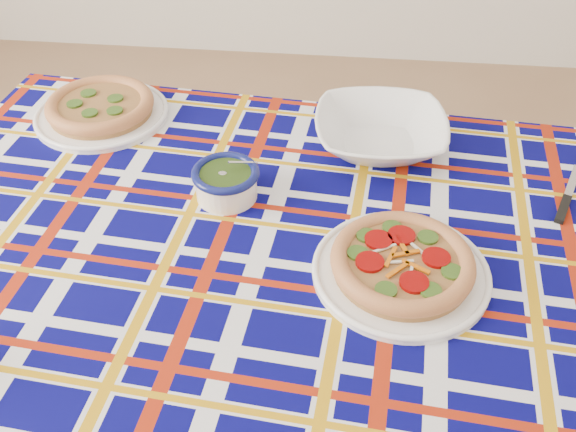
# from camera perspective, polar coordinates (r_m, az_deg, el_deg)

# --- Properties ---
(floor) EXTENTS (4.00, 4.00, 0.00)m
(floor) POSITION_cam_1_polar(r_m,az_deg,el_deg) (1.68, -9.32, -17.53)
(floor) COLOR #8E6849
(floor) RESTS_ON ground
(dining_table) EXTENTS (1.53, 1.03, 0.68)m
(dining_table) POSITION_cam_1_polar(r_m,az_deg,el_deg) (1.11, 1.53, -5.49)
(dining_table) COLOR brown
(dining_table) RESTS_ON floor
(tablecloth) EXTENTS (1.56, 1.06, 0.10)m
(tablecloth) POSITION_cam_1_polar(r_m,az_deg,el_deg) (1.09, 1.55, -4.67)
(tablecloth) COLOR #050451
(tablecloth) RESTS_ON dining_table
(main_focaccia_plate) EXTENTS (0.29, 0.29, 0.06)m
(main_focaccia_plate) POSITION_cam_1_polar(r_m,az_deg,el_deg) (1.01, 10.12, -4.08)
(main_focaccia_plate) COLOR olive
(main_focaccia_plate) RESTS_ON tablecloth
(pesto_bowl) EXTENTS (0.13, 0.13, 0.07)m
(pesto_bowl) POSITION_cam_1_polar(r_m,az_deg,el_deg) (1.14, -5.54, 3.18)
(pesto_bowl) COLOR black
(pesto_bowl) RESTS_ON tablecloth
(serving_bowl) EXTENTS (0.28, 0.28, 0.06)m
(serving_bowl) POSITION_cam_1_polar(r_m,az_deg,el_deg) (1.28, 8.20, 7.37)
(serving_bowl) COLOR white
(serving_bowl) RESTS_ON tablecloth
(second_focaccia_plate) EXTENTS (0.31, 0.31, 0.05)m
(second_focaccia_plate) POSITION_cam_1_polar(r_m,az_deg,el_deg) (1.42, -16.35, 9.34)
(second_focaccia_plate) COLOR olive
(second_focaccia_plate) RESTS_ON tablecloth
(table_knife) EXTENTS (0.09, 0.19, 0.01)m
(table_knife) POSITION_cam_1_polar(r_m,az_deg,el_deg) (1.29, 23.95, 2.74)
(table_knife) COLOR silver
(table_knife) RESTS_ON tablecloth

